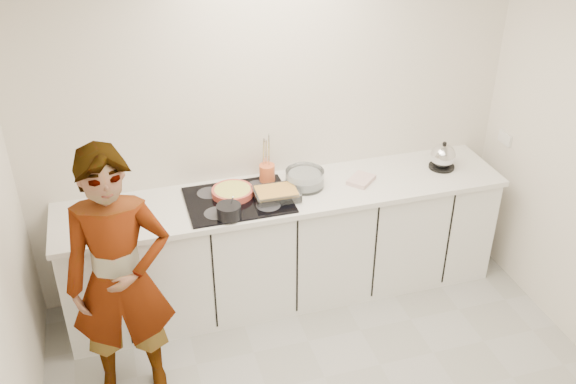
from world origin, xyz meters
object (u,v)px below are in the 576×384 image
object	(u,v)px
saucepan	(229,211)
utensil_crock	(267,174)
hob	(238,200)
mixing_bowl	(305,179)
tart_dish	(233,192)
cook	(120,280)
baking_dish	(276,193)
kettle	(443,157)

from	to	relation	value
saucepan	utensil_crock	size ratio (longest dim) A/B	1.32
hob	mixing_bowl	xyz separation A→B (m)	(0.50, 0.06, 0.05)
tart_dish	utensil_crock	size ratio (longest dim) A/B	2.37
tart_dish	cook	xyz separation A→B (m)	(-0.83, -0.68, -0.09)
hob	utensil_crock	bearing A→B (deg)	36.98
tart_dish	saucepan	bearing A→B (deg)	-106.67
hob	baking_dish	size ratio (longest dim) A/B	2.27
saucepan	cook	xyz separation A→B (m)	(-0.74, -0.40, -0.11)
baking_dish	kettle	distance (m)	1.34
baking_dish	utensil_crock	xyz separation A→B (m)	(-0.00, 0.25, 0.02)
tart_dish	baking_dish	xyz separation A→B (m)	(0.29, -0.12, 0.01)
saucepan	utensil_crock	xyz separation A→B (m)	(0.37, 0.41, 0.01)
mixing_bowl	hob	bearing A→B (deg)	-173.22
utensil_crock	cook	size ratio (longest dim) A/B	0.08
utensil_crock	mixing_bowl	bearing A→B (deg)	-29.27
hob	tart_dish	xyz separation A→B (m)	(-0.03, 0.07, 0.03)
saucepan	baking_dish	xyz separation A→B (m)	(0.37, 0.16, -0.01)
hob	baking_dish	world-z (taller)	baking_dish
hob	kettle	size ratio (longest dim) A/B	3.19
baking_dish	kettle	size ratio (longest dim) A/B	1.41
mixing_bowl	utensil_crock	xyz separation A→B (m)	(-0.24, 0.14, 0.01)
hob	cook	world-z (taller)	cook
hob	kettle	world-z (taller)	kettle
tart_dish	baking_dish	size ratio (longest dim) A/B	1.06
hob	mixing_bowl	distance (m)	0.51
utensil_crock	cook	bearing A→B (deg)	-144.03
tart_dish	saucepan	world-z (taller)	saucepan
mixing_bowl	utensil_crock	size ratio (longest dim) A/B	2.48
cook	mixing_bowl	bearing A→B (deg)	30.74
cook	hob	bearing A→B (deg)	40.07
baking_dish	hob	bearing A→B (deg)	168.50
saucepan	hob	bearing A→B (deg)	62.76
saucepan	cook	bearing A→B (deg)	-151.61
hob	baking_dish	xyz separation A→B (m)	(0.26, -0.05, 0.04)
baking_dish	mixing_bowl	distance (m)	0.27
baking_dish	mixing_bowl	xyz separation A→B (m)	(0.24, 0.11, 0.01)
hob	tart_dish	size ratio (longest dim) A/B	2.14
baking_dish	cook	xyz separation A→B (m)	(-1.11, -0.56, -0.09)
cook	saucepan	bearing A→B (deg)	32.81
hob	cook	xyz separation A→B (m)	(-0.85, -0.61, -0.05)
hob	kettle	bearing A→B (deg)	1.31
kettle	tart_dish	bearing A→B (deg)	178.94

